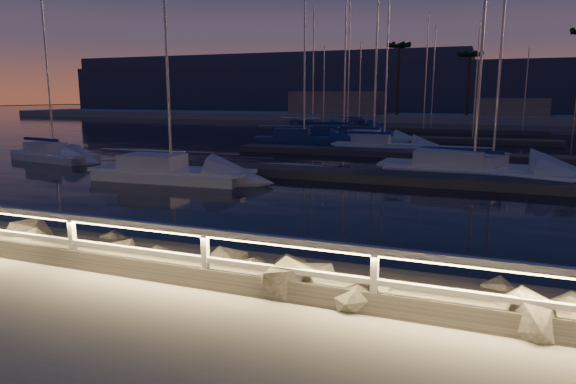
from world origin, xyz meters
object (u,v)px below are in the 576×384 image
(sailboat_f, at_px, (381,145))
(sailboat_j, at_px, (372,138))
(sailboat_c, at_px, (468,168))
(sailboat_k, at_px, (341,135))
(sailboat_n, at_px, (311,127))
(sailboat_b, at_px, (168,171))
(sailboat_h, at_px, (487,170))
(guard_rail, at_px, (154,238))
(sailboat_e, at_px, (301,139))
(sailboat_a, at_px, (53,154))
(sailboat_m, at_px, (358,124))

(sailboat_f, xyz_separation_m, sailboat_j, (-2.01, 6.10, -0.02))
(sailboat_c, distance_m, sailboat_k, 21.27)
(sailboat_n, bearing_deg, sailboat_k, -58.99)
(sailboat_j, bearing_deg, sailboat_b, -95.53)
(sailboat_b, bearing_deg, sailboat_h, 20.63)
(sailboat_j, bearing_deg, guard_rail, -77.63)
(sailboat_h, xyz_separation_m, sailboat_k, (-12.35, 17.95, 0.05))
(sailboat_e, xyz_separation_m, sailboat_h, (14.16, -12.72, -0.06))
(sailboat_c, relative_size, sailboat_k, 0.99)
(sailboat_c, distance_m, sailboat_j, 18.16)
(sailboat_n, bearing_deg, sailboat_b, -82.33)
(sailboat_h, distance_m, sailboat_k, 21.78)
(sailboat_a, height_order, sailboat_c, sailboat_c)
(sailboat_b, bearing_deg, sailboat_f, 64.05)
(sailboat_b, relative_size, sailboat_e, 0.99)
(sailboat_b, distance_m, sailboat_n, 35.10)
(sailboat_h, bearing_deg, sailboat_m, 134.21)
(sailboat_a, height_order, sailboat_k, sailboat_k)
(sailboat_a, relative_size, sailboat_c, 0.72)
(sailboat_m, bearing_deg, sailboat_e, -64.09)
(guard_rail, distance_m, sailboat_f, 28.87)
(guard_rail, bearing_deg, sailboat_e, 105.29)
(guard_rail, relative_size, sailboat_b, 3.33)
(sailboat_a, height_order, sailboat_e, sailboat_e)
(guard_rail, height_order, sailboat_b, sailboat_b)
(sailboat_m, bearing_deg, guard_rail, -56.70)
(sailboat_k, bearing_deg, sailboat_f, -74.66)
(sailboat_b, height_order, sailboat_e, sailboat_e)
(guard_rail, relative_size, sailboat_a, 4.01)
(sailboat_k, bearing_deg, sailboat_e, -127.26)
(sailboat_e, height_order, sailboat_n, sailboat_n)
(sailboat_a, height_order, sailboat_h, sailboat_h)
(sailboat_a, relative_size, sailboat_j, 0.95)
(sailboat_b, height_order, sailboat_f, sailboat_b)
(sailboat_b, xyz_separation_m, sailboat_h, (13.93, 6.20, -0.03))
(sailboat_h, bearing_deg, sailboat_c, -160.96)
(sailboat_c, relative_size, sailboat_n, 1.13)
(sailboat_a, height_order, sailboat_f, sailboat_f)
(sailboat_a, bearing_deg, guard_rail, -29.90)
(sailboat_h, height_order, sailboat_k, sailboat_k)
(sailboat_a, xyz_separation_m, sailboat_n, (5.93, 31.11, 0.03))
(sailboat_m, bearing_deg, sailboat_b, -64.97)
(sailboat_a, bearing_deg, sailboat_b, -8.41)
(sailboat_a, relative_size, sailboat_f, 0.89)
(guard_rail, relative_size, sailboat_m, 4.23)
(guard_rail, bearing_deg, sailboat_b, 123.75)
(guard_rail, height_order, sailboat_m, sailboat_m)
(sailboat_a, bearing_deg, sailboat_j, 60.57)
(sailboat_b, xyz_separation_m, sailboat_j, (4.77, 22.39, -0.04))
(sailboat_e, bearing_deg, sailboat_b, -103.98)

